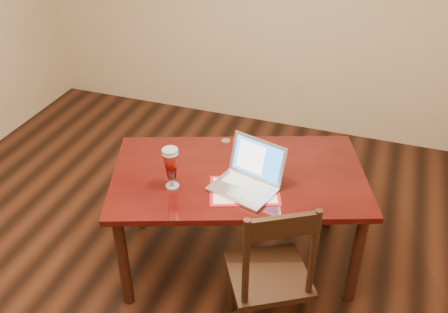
% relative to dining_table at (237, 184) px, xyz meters
% --- Properties ---
extents(ground, '(5.00, 5.00, 0.00)m').
position_rel_dining_table_xyz_m(ground, '(-0.38, -0.54, -0.65)').
color(ground, black).
rests_on(ground, ground).
extents(room_shell, '(4.51, 5.01, 2.71)m').
position_rel_dining_table_xyz_m(room_shell, '(-0.38, -0.54, 1.11)').
color(room_shell, tan).
rests_on(room_shell, ground).
extents(dining_table, '(1.76, 1.36, 0.99)m').
position_rel_dining_table_xyz_m(dining_table, '(0.00, 0.00, 0.00)').
color(dining_table, '#440C09').
rests_on(dining_table, ground).
extents(dining_chair, '(0.58, 0.57, 1.01)m').
position_rel_dining_table_xyz_m(dining_chair, '(0.36, -0.51, -0.18)').
color(dining_chair, black).
rests_on(dining_chair, ground).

